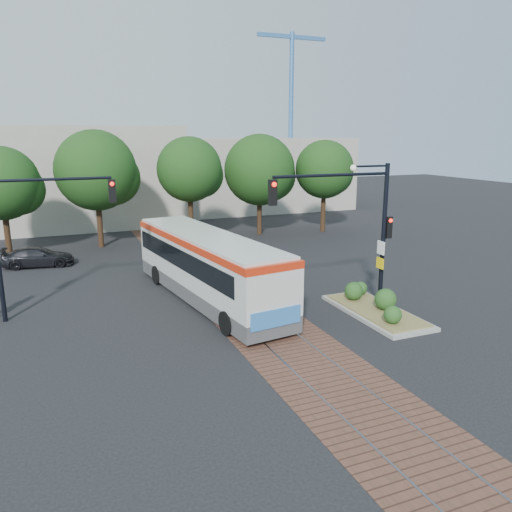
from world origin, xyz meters
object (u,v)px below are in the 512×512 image
object	(u,v)px
traffic_island	(375,306)
parked_car	(38,257)
city_bus	(207,264)
signal_pole_main	(359,216)
signal_pole_left	(26,225)

from	to	relation	value
traffic_island	parked_car	world-z (taller)	traffic_island
city_bus	signal_pole_main	world-z (taller)	signal_pole_main
city_bus	parked_car	xyz separation A→B (m)	(-7.16, 9.44, -1.14)
parked_car	signal_pole_left	bearing A→B (deg)	-172.92
traffic_island	parked_car	distance (m)	19.05
signal_pole_left	parked_car	bearing A→B (deg)	89.79
traffic_island	signal_pole_main	bearing A→B (deg)	174.64
parked_car	traffic_island	bearing A→B (deg)	-129.05
traffic_island	signal_pole_left	xyz separation A→B (m)	(-13.19, 4.89, 3.54)
city_bus	parked_car	world-z (taller)	city_bus
traffic_island	city_bus	bearing A→B (deg)	144.07
signal_pole_main	parked_car	xyz separation A→B (m)	(-12.20, 13.69, -3.60)
signal_pole_main	parked_car	distance (m)	18.69
signal_pole_left	parked_car	world-z (taller)	signal_pole_left
signal_pole_left	parked_car	distance (m)	9.48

